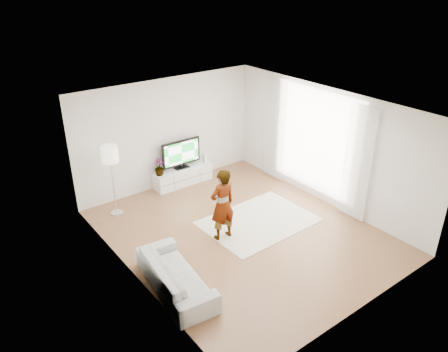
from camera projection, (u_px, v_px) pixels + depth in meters
floor at (242, 233)px, 9.46m from camera, size 6.00×6.00×0.00m
ceiling at (244, 108)px, 8.23m from camera, size 6.00×6.00×0.00m
wall_left at (130, 212)px, 7.49m from camera, size 0.02×6.00×2.80m
wall_right at (325, 146)px, 10.20m from camera, size 0.02×6.00×2.80m
wall_back at (167, 133)px, 11.00m from camera, size 5.00×0.02×2.80m
wall_front at (367, 242)px, 6.69m from camera, size 5.00×0.02×2.80m
window at (315, 141)px, 10.38m from camera, size 0.01×2.60×2.50m
curtain_near at (358, 163)px, 9.45m from camera, size 0.04×0.70×2.60m
curtain_far at (275, 131)px, 11.32m from camera, size 0.04×0.70×2.60m
media_console at (183, 176)px, 11.48m from camera, size 1.59×0.45×0.45m
television at (181, 153)px, 11.22m from camera, size 1.10×0.22×0.77m
game_console at (204, 158)px, 11.71m from camera, size 0.05×0.16×0.21m
potted_plant at (159, 167)px, 10.92m from camera, size 0.28×0.28×0.43m
rug at (258, 221)px, 9.86m from camera, size 2.46×1.80×0.01m
player at (222, 205)px, 8.95m from camera, size 0.58×0.39×1.57m
sofa at (176, 275)px, 7.71m from camera, size 1.00×2.05×0.58m
floor_lamp at (110, 157)px, 9.58m from camera, size 0.37×0.37×1.68m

